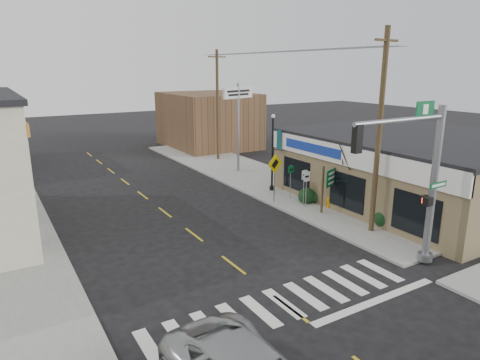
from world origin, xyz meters
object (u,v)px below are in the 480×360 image
fire_hydrant (329,202)px  utility_pole_near (379,131)px  traffic_signal_pole (423,171)px  lamp_post (273,147)px  utility_pole_far (218,104)px  dance_center_sign (238,106)px  bare_tree (351,147)px  guide_sign (332,182)px

fire_hydrant → utility_pole_near: 6.13m
traffic_signal_pole → lamp_post: (1.48, 12.36, -1.09)m
utility_pole_far → dance_center_sign: bearing=-97.5°
traffic_signal_pole → utility_pole_near: utility_pole_near is taller
dance_center_sign → utility_pole_far: (0.79, 4.89, -0.30)m
traffic_signal_pole → bare_tree: traffic_signal_pole is taller
bare_tree → utility_pole_far: size_ratio=0.50×
dance_center_sign → utility_pole_near: size_ratio=0.70×
utility_pole_near → dance_center_sign: bearing=79.7°
lamp_post → dance_center_sign: size_ratio=0.74×
guide_sign → fire_hydrant: guide_sign is taller
traffic_signal_pole → guide_sign: size_ratio=2.52×
guide_sign → bare_tree: size_ratio=0.57×
traffic_signal_pole → dance_center_sign: 18.54m
bare_tree → traffic_signal_pole: bearing=-111.7°
traffic_signal_pole → lamp_post: size_ratio=1.34×
utility_pole_far → utility_pole_near: bearing=-93.0°
lamp_post → dance_center_sign: (0.85, 6.00, 2.22)m
guide_sign → utility_pole_far: utility_pole_far is taller
fire_hydrant → bare_tree: (0.47, -1.03, 3.42)m
guide_sign → dance_center_sign: bearing=62.9°
dance_center_sign → traffic_signal_pole: bearing=-115.6°
traffic_signal_pole → dance_center_sign: (2.33, 18.36, 1.13)m
traffic_signal_pole → utility_pole_far: utility_pole_far is taller
lamp_post → utility_pole_near: (0.04, -8.69, 2.11)m
utility_pole_far → fire_hydrant: bearing=-92.0°
traffic_signal_pole → lamp_post: traffic_signal_pole is taller
traffic_signal_pole → fire_hydrant: size_ratio=10.17×
utility_pole_far → guide_sign: bearing=-92.9°
bare_tree → utility_pole_far: (0.53, 16.76, 1.12)m
guide_sign → dance_center_sign: dance_center_sign is taller
lamp_post → utility_pole_far: bearing=72.8°
utility_pole_near → lamp_post: bearing=83.1°
utility_pole_far → bare_tree: bearing=-90.1°
lamp_post → bare_tree: (1.11, -5.87, 0.81)m
lamp_post → utility_pole_near: size_ratio=0.52×
guide_sign → fire_hydrant: bearing=33.7°
traffic_signal_pole → dance_center_sign: dance_center_sign is taller
lamp_post → dance_center_sign: bearing=73.3°
guide_sign → utility_pole_far: (1.30, 16.22, 3.13)m
fire_hydrant → lamp_post: lamp_post is taller
fire_hydrant → bare_tree: bare_tree is taller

